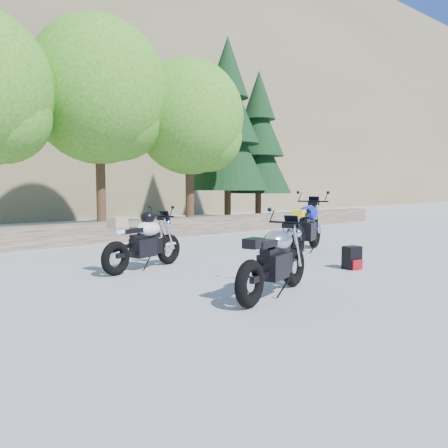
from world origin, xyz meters
The scene contains 11 objects.
ground centered at (0.00, 0.00, 0.00)m, with size 90.00×90.00×0.00m, color gray.
stone_wall centered at (0.00, 5.50, 0.25)m, with size 22.00×0.55×0.50m, color #46392E.
hillside centered at (3.00, 28.00, 7.50)m, with size 80.00×30.00×15.00m, color brown.
tree_decid_mid centered at (0.91, 7.54, 4.04)m, with size 4.08×4.08×6.24m.
tree_decid_right centered at (3.71, 6.94, 3.50)m, with size 3.54×3.54×5.41m.
conifer_near centered at (6.20, 8.20, 3.68)m, with size 3.17×3.17×7.06m.
conifer_far centered at (8.40, 8.80, 3.27)m, with size 2.82×2.82×6.27m.
silver_bike centered at (-0.59, -1.01, 0.45)m, with size 1.79×0.80×0.93m.
white_bike centered at (-1.03, 1.64, 0.49)m, with size 1.75×0.71×0.99m.
blue_bike centered at (2.62, 1.19, 0.53)m, with size 2.01×1.12×1.09m.
backpack centered at (1.76, -0.54, 0.19)m, with size 0.31×0.28×0.39m.
Camera 1 is at (-4.55, -4.88, 1.40)m, focal length 35.00 mm.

